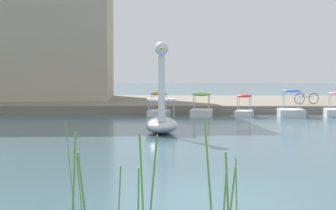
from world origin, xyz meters
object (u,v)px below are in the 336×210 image
Objects in this scene: pedal_boat_orange at (159,109)px; bicycle_parked at (307,99)px; swan_boat at (161,117)px; pedal_boat_blue at (291,109)px; pedal_boat_lime at (202,109)px; pedal_boat_red at (244,109)px.

pedal_boat_orange reaches higher than bicycle_parked.
pedal_boat_blue is (7.32, 9.36, -0.25)m from swan_boat.
pedal_boat_lime reaches higher than pedal_boat_red.
pedal_boat_blue reaches higher than pedal_boat_orange.
pedal_boat_blue is at bearing -3.44° from pedal_boat_orange.
pedal_boat_red is 1.12× the size of bicycle_parked.
pedal_boat_orange is 7.72m from pedal_boat_blue.
pedal_boat_red is (4.97, -0.57, 0.03)m from pedal_boat_orange.
pedal_boat_orange is at bearing -157.92° from bicycle_parked.
pedal_boat_red is at bearing 63.68° from swan_boat.
pedal_boat_orange is 0.99× the size of pedal_boat_lime.
pedal_boat_orange reaches higher than pedal_boat_red.
pedal_boat_lime is 2.47m from pedal_boat_red.
pedal_boat_red is 6.55m from bicycle_parked.
swan_boat is 1.75× the size of pedal_boat_lime.
pedal_boat_orange is 10.48m from bicycle_parked.
pedal_boat_blue reaches higher than bicycle_parked.
swan_boat is 9.62m from pedal_boat_lime.
pedal_boat_lime reaches higher than bicycle_parked.
swan_boat reaches higher than pedal_boat_lime.
pedal_boat_red is 0.79× the size of pedal_boat_blue.
swan_boat is 1.90× the size of pedal_boat_red.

